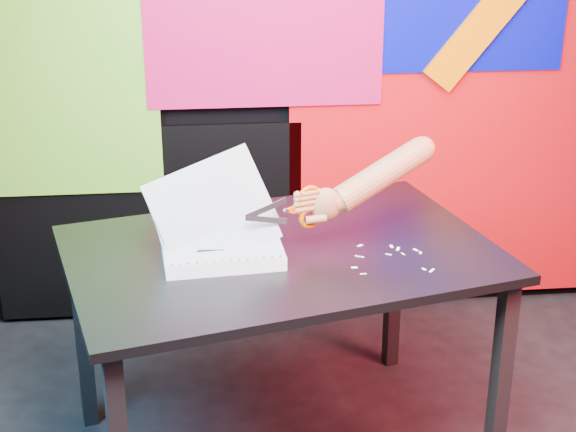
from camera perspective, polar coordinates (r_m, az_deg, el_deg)
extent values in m
cube|color=black|center=(3.60, 2.47, 13.56)|extent=(3.00, 0.01, 2.70)
cube|color=red|center=(3.83, 12.14, 5.93)|extent=(1.60, 0.02, 1.60)
cube|color=#C20F50|center=(3.53, -1.55, 13.39)|extent=(0.95, 0.02, 0.80)
cube|color=#64BF28|center=(3.61, -14.43, 8.87)|extent=(0.75, 0.02, 1.00)
cube|color=black|center=(3.79, -9.00, -0.43)|extent=(1.30, 0.02, 0.85)
cube|color=black|center=(3.15, -13.13, -7.45)|extent=(0.06, 0.06, 0.72)
cube|color=black|center=(2.89, 13.56, -10.43)|extent=(0.06, 0.06, 0.72)
cube|color=black|center=(3.45, 6.84, -4.26)|extent=(0.06, 0.06, 0.72)
cube|color=black|center=(2.76, -0.46, -2.45)|extent=(1.48, 1.17, 0.03)
cube|color=white|center=(2.70, -4.30, -2.29)|extent=(0.38, 0.29, 0.04)
cube|color=silver|center=(2.69, -4.31, -1.86)|extent=(0.38, 0.29, 0.00)
cube|color=silver|center=(2.69, -4.31, -1.77)|extent=(0.38, 0.28, 0.11)
cube|color=silver|center=(2.69, -4.55, -1.18)|extent=(0.39, 0.27, 0.19)
cube|color=silver|center=(2.69, -4.80, -0.14)|extent=(0.41, 0.23, 0.27)
cube|color=silver|center=(2.69, -5.05, 0.86)|extent=(0.42, 0.20, 0.31)
cylinder|color=black|center=(2.57, -7.54, -3.17)|extent=(0.01, 0.01, 0.00)
cylinder|color=black|center=(2.57, -6.99, -3.12)|extent=(0.01, 0.01, 0.00)
cylinder|color=black|center=(2.57, -6.45, -3.08)|extent=(0.01, 0.01, 0.00)
cylinder|color=black|center=(2.58, -5.90, -3.04)|extent=(0.01, 0.01, 0.00)
cylinder|color=black|center=(2.58, -5.35, -3.00)|extent=(0.01, 0.01, 0.00)
cylinder|color=black|center=(2.58, -4.81, -2.96)|extent=(0.01, 0.01, 0.00)
cylinder|color=black|center=(2.58, -4.26, -2.92)|extent=(0.01, 0.01, 0.00)
cylinder|color=black|center=(2.59, -3.72, -2.88)|extent=(0.01, 0.01, 0.00)
cylinder|color=black|center=(2.59, -3.18, -2.83)|extent=(0.01, 0.01, 0.00)
cylinder|color=black|center=(2.59, -2.64, -2.79)|extent=(0.01, 0.01, 0.00)
cylinder|color=black|center=(2.59, -2.10, -2.75)|extent=(0.01, 0.01, 0.00)
cylinder|color=black|center=(2.60, -1.56, -2.71)|extent=(0.01, 0.01, 0.00)
cylinder|color=black|center=(2.60, -1.02, -2.66)|extent=(0.01, 0.01, 0.00)
cylinder|color=black|center=(2.61, -0.49, -2.62)|extent=(0.01, 0.01, 0.00)
cylinder|color=black|center=(2.79, -7.88, -1.11)|extent=(0.01, 0.01, 0.00)
cylinder|color=black|center=(2.79, -7.37, -1.07)|extent=(0.01, 0.01, 0.00)
cylinder|color=black|center=(2.79, -6.87, -1.03)|extent=(0.01, 0.01, 0.00)
cylinder|color=black|center=(2.79, -6.37, -1.00)|extent=(0.01, 0.01, 0.00)
cylinder|color=black|center=(2.80, -5.86, -0.96)|extent=(0.01, 0.01, 0.00)
cylinder|color=black|center=(2.80, -5.36, -0.92)|extent=(0.01, 0.01, 0.00)
cylinder|color=black|center=(2.80, -4.86, -0.89)|extent=(0.01, 0.01, 0.00)
cylinder|color=black|center=(2.80, -4.36, -0.85)|extent=(0.01, 0.01, 0.00)
cylinder|color=black|center=(2.80, -3.86, -0.81)|extent=(0.01, 0.01, 0.00)
cylinder|color=black|center=(2.81, -3.36, -0.78)|extent=(0.01, 0.01, 0.00)
cylinder|color=black|center=(2.81, -2.86, -0.74)|extent=(0.01, 0.01, 0.00)
cylinder|color=black|center=(2.81, -2.36, -0.70)|extent=(0.01, 0.01, 0.00)
cylinder|color=black|center=(2.82, -1.87, -0.67)|extent=(0.01, 0.01, 0.00)
cylinder|color=black|center=(2.82, -1.37, -0.63)|extent=(0.01, 0.01, 0.00)
cube|color=black|center=(2.73, -6.19, -1.57)|extent=(0.07, 0.02, 0.00)
cube|color=black|center=(2.72, -3.99, -1.57)|extent=(0.05, 0.02, 0.00)
cube|color=black|center=(2.65, -5.02, -2.22)|extent=(0.09, 0.02, 0.00)
cube|color=silver|center=(2.64, -1.44, 0.47)|extent=(0.13, 0.05, 0.05)
cube|color=silver|center=(2.65, -1.43, -0.23)|extent=(0.13, 0.05, 0.05)
cylinder|color=silver|center=(2.67, -0.12, 0.34)|extent=(0.02, 0.02, 0.01)
cube|color=#CF4F00|center=(2.68, 0.35, 0.27)|extent=(0.05, 0.03, 0.02)
cube|color=#CF4F00|center=(2.68, 0.35, 0.56)|extent=(0.05, 0.03, 0.02)
torus|color=#CF4F00|center=(2.69, 1.42, 1.28)|extent=(0.07, 0.04, 0.07)
torus|color=#CF4F00|center=(2.72, 1.41, -0.09)|extent=(0.07, 0.04, 0.07)
ellipsoid|color=#985B37|center=(2.72, 2.43, 0.76)|extent=(0.10, 0.06, 0.11)
cylinder|color=#985B37|center=(2.70, 1.41, 0.51)|extent=(0.08, 0.04, 0.02)
cylinder|color=#985B37|center=(2.70, 1.42, 0.89)|extent=(0.08, 0.04, 0.02)
cylinder|color=#985B37|center=(2.69, 1.42, 1.23)|extent=(0.07, 0.04, 0.02)
cylinder|color=#985B37|center=(2.69, 1.43, 1.52)|extent=(0.06, 0.04, 0.02)
cylinder|color=#985B37|center=(2.71, 1.83, -0.20)|extent=(0.07, 0.03, 0.03)
cylinder|color=#985B37|center=(2.74, 3.39, 1.00)|extent=(0.08, 0.09, 0.07)
cylinder|color=#985B37|center=(2.79, 6.08, 2.69)|extent=(0.34, 0.19, 0.21)
sphere|color=#985B37|center=(2.84, 8.69, 4.31)|extent=(0.08, 0.08, 0.08)
cube|color=white|center=(2.80, 6.71, -1.96)|extent=(0.01, 0.02, 0.00)
cube|color=white|center=(2.78, 7.12, -2.12)|extent=(0.02, 0.03, 0.00)
cube|color=white|center=(2.61, 4.90, -3.74)|extent=(0.02, 0.00, 0.00)
cube|color=white|center=(2.64, 4.31, -3.34)|extent=(0.02, 0.01, 0.00)
cube|color=white|center=(2.72, 4.65, -2.62)|extent=(0.03, 0.02, 0.00)
cube|color=white|center=(2.66, 8.78, -3.41)|extent=(0.01, 0.02, 0.00)
cube|color=white|center=(2.79, 4.67, -1.91)|extent=(0.02, 0.02, 0.00)
cube|color=white|center=(2.76, 8.56, -2.36)|extent=(0.01, 0.02, 0.00)
cube|color=white|center=(2.78, 8.25, -2.17)|extent=(0.02, 0.02, 0.00)
cube|color=white|center=(2.75, 7.45, -2.44)|extent=(0.01, 0.02, 0.00)
cube|color=white|center=(2.74, 6.52, -2.48)|extent=(0.02, 0.01, 0.00)
cube|color=white|center=(2.65, 9.28, -3.49)|extent=(0.02, 0.03, 0.00)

